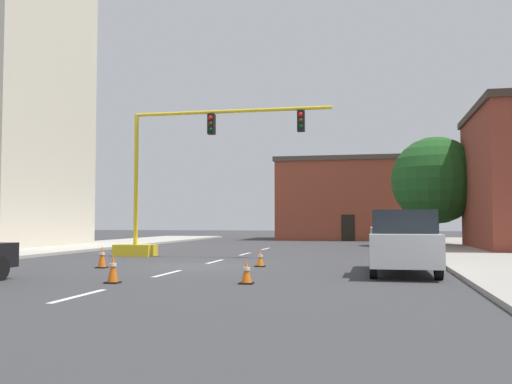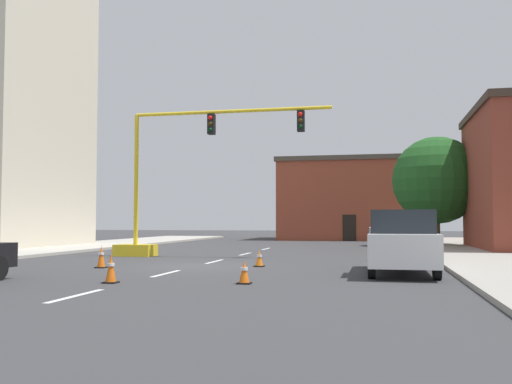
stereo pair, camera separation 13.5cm
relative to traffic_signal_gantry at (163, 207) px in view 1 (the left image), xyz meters
name	(u,v)px [view 1 (the left image)]	position (x,y,z in m)	size (l,w,h in m)	color
ground_plane	(196,266)	(3.35, -5.29, -2.31)	(160.00, 160.00, 0.00)	#38383A
sidewalk_left	(35,250)	(-8.45, 2.71, -2.24)	(6.00, 56.00, 0.14)	#B2ADA3
sidewalk_right	(494,256)	(15.15, 2.71, -2.24)	(6.00, 56.00, 0.14)	#9E998E
lane_stripe_seg_1	(79,296)	(3.35, -13.79, -2.31)	(0.16, 2.40, 0.01)	silver
lane_stripe_seg_2	(167,274)	(3.35, -8.29, -2.31)	(0.16, 2.40, 0.01)	silver
lane_stripe_seg_3	(215,261)	(3.35, -2.79, -2.31)	(0.16, 2.40, 0.01)	silver
lane_stripe_seg_4	(245,254)	(3.35, 2.71, -2.31)	(0.16, 2.40, 0.01)	silver
lane_stripe_seg_5	(265,249)	(3.35, 8.21, -2.31)	(0.16, 2.40, 0.01)	silver
building_brick_center	(350,200)	(7.58, 27.34, 1.30)	(12.70, 9.64, 7.21)	brown
traffic_signal_gantry	(163,207)	(0.00, 0.00, 0.00)	(10.24, 1.20, 6.83)	yellow
tree_right_far	(435,180)	(13.75, 13.97, 2.05)	(5.78, 5.78, 7.26)	brown
pickup_truck_white	(403,243)	(10.64, -6.80, -1.34)	(2.03, 5.40, 1.99)	white
traffic_cone_roadside_a	(246,272)	(6.45, -10.67, -2.01)	(0.36, 0.36, 0.62)	black
traffic_cone_roadside_b	(102,257)	(0.31, -6.71, -1.93)	(0.36, 0.36, 0.79)	black
traffic_cone_roadside_c	(113,269)	(2.92, -11.23, -1.94)	(0.36, 0.36, 0.77)	black
traffic_cone_roadside_d	(260,259)	(5.68, -4.99, -2.02)	(0.36, 0.36, 0.60)	black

